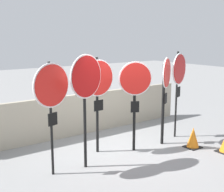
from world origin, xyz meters
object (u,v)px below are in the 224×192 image
object	(u,v)px
stop_sign_3	(135,87)
stop_sign_5	(179,74)
stop_sign_1	(86,84)
stop_sign_4	(166,83)
stop_sign_2	(98,85)
traffic_cone_0	(193,138)
stop_sign_0	(52,92)

from	to	relation	value
stop_sign_3	stop_sign_5	size ratio (longest dim) A/B	0.93
stop_sign_1	stop_sign_4	world-z (taller)	stop_sign_1
stop_sign_2	stop_sign_5	xyz separation A→B (m)	(2.41, -0.30, 0.12)
stop_sign_2	stop_sign_5	world-z (taller)	stop_sign_5
stop_sign_2	stop_sign_4	world-z (taller)	stop_sign_2
stop_sign_4	traffic_cone_0	distance (m)	1.54
stop_sign_5	traffic_cone_0	distance (m)	1.75
stop_sign_1	stop_sign_5	world-z (taller)	stop_sign_1
stop_sign_0	stop_sign_2	xyz separation A→B (m)	(1.43, 0.53, -0.07)
stop_sign_0	stop_sign_1	xyz separation A→B (m)	(0.73, -0.08, 0.09)
stop_sign_2	stop_sign_3	distance (m)	0.88
stop_sign_3	stop_sign_1	bearing A→B (deg)	-147.02
stop_sign_0	stop_sign_3	bearing A→B (deg)	-12.56
stop_sign_3	stop_sign_4	distance (m)	0.95
stop_sign_2	traffic_cone_0	xyz separation A→B (m)	(2.13, -1.12, -1.40)
stop_sign_3	stop_sign_4	bearing A→B (deg)	21.57
stop_sign_4	stop_sign_2	bearing A→B (deg)	131.38
stop_sign_1	stop_sign_2	xyz separation A→B (m)	(0.69, 0.60, -0.16)
stop_sign_2	stop_sign_5	distance (m)	2.43
stop_sign_0	stop_sign_1	distance (m)	0.74
stop_sign_3	traffic_cone_0	world-z (taller)	stop_sign_3
stop_sign_3	traffic_cone_0	distance (m)	2.03
stop_sign_0	traffic_cone_0	distance (m)	3.90
stop_sign_0	stop_sign_4	world-z (taller)	stop_sign_0
stop_sign_1	stop_sign_3	world-z (taller)	stop_sign_1
stop_sign_1	traffic_cone_0	xyz separation A→B (m)	(2.82, -0.51, -1.57)
stop_sign_2	stop_sign_4	bearing A→B (deg)	-20.12
stop_sign_2	stop_sign_4	xyz separation A→B (m)	(1.72, -0.50, -0.05)
stop_sign_2	stop_sign_5	size ratio (longest dim) A/B	0.97
stop_sign_4	stop_sign_0	bearing A→B (deg)	148.08
stop_sign_1	stop_sign_5	bearing A→B (deg)	-11.11
stop_sign_5	stop_sign_0	bearing A→B (deg)	162.75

